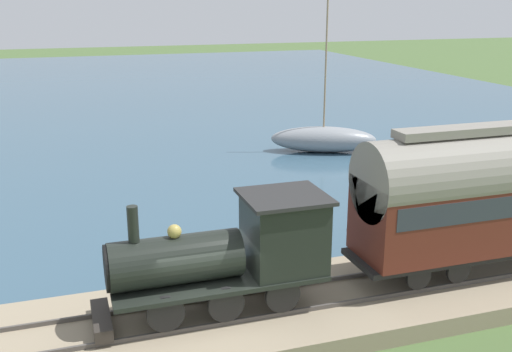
% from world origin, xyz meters
% --- Properties ---
extents(ground_plane, '(200.00, 200.00, 0.00)m').
position_xyz_m(ground_plane, '(0.00, 0.00, 0.00)').
color(ground_plane, '#476033').
extents(harbor_water, '(80.00, 80.00, 0.01)m').
position_xyz_m(harbor_water, '(42.58, 0.00, 0.00)').
color(harbor_water, '#38566B').
rests_on(harbor_water, ground).
extents(rail_embankment, '(4.46, 56.00, 0.65)m').
position_xyz_m(rail_embankment, '(0.05, 0.00, 0.27)').
color(rail_embankment, gray).
rests_on(rail_embankment, ground).
extents(steam_locomotive, '(2.02, 6.13, 3.07)m').
position_xyz_m(steam_locomotive, '(0.05, -0.83, 2.28)').
color(steam_locomotive, black).
rests_on(steam_locomotive, rail_embankment).
extents(sailboat_gray, '(3.98, 6.22, 9.11)m').
position_xyz_m(sailboat_gray, '(16.86, -11.00, 0.77)').
color(sailboat_gray, gray).
rests_on(sailboat_gray, harbor_water).
extents(rowboat_near_shore, '(2.63, 2.44, 0.31)m').
position_xyz_m(rowboat_near_shore, '(4.45, -7.90, 0.16)').
color(rowboat_near_shore, beige).
rests_on(rowboat_near_shore, harbor_water).
extents(rowboat_far_out, '(1.10, 2.67, 0.30)m').
position_xyz_m(rowboat_far_out, '(5.33, 0.65, 0.16)').
color(rowboat_far_out, silver).
rests_on(rowboat_far_out, harbor_water).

